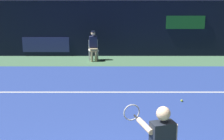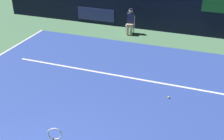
{
  "view_description": "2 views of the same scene",
  "coord_description": "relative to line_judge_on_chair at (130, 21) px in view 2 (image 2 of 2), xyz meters",
  "views": [
    {
      "loc": [
        0.07,
        -4.51,
        3.6
      ],
      "look_at": [
        0.04,
        4.73,
        1.09
      ],
      "focal_mm": 54.62,
      "sensor_mm": 36.0,
      "label": 1
    },
    {
      "loc": [
        2.98,
        -2.7,
        5.15
      ],
      "look_at": [
        0.38,
        4.48,
        1.05
      ],
      "focal_mm": 44.21,
      "sensor_mm": 36.0,
      "label": 2
    }
  ],
  "objects": [
    {
      "name": "back_wall",
      "position": [
        0.75,
        1.04,
        0.61
      ],
      "size": [
        17.42,
        0.33,
        2.6
      ],
      "color": "black",
      "rests_on": "ground"
    },
    {
      "name": "tennis_ball",
      "position": [
        2.92,
        -5.33,
        -0.64
      ],
      "size": [
        0.07,
        0.07,
        0.07
      ],
      "primitive_type": "sphere",
      "color": "#CCE033",
      "rests_on": "court_surface"
    },
    {
      "name": "court_surface",
      "position": [
        0.76,
        -6.27,
        -0.68
      ],
      "size": [
        10.82,
        10.29,
        0.01
      ],
      "primitive_type": "cube",
      "color": "#2D479E",
      "rests_on": "ground"
    },
    {
      "name": "line_service",
      "position": [
        0.76,
        -4.47,
        -0.67
      ],
      "size": [
        8.44,
        0.1,
        0.01
      ],
      "primitive_type": "cube",
      "color": "white",
      "rests_on": "court_surface"
    },
    {
      "name": "line_judge_on_chair",
      "position": [
        0.0,
        0.0,
        0.0
      ],
      "size": [
        0.49,
        0.57,
        1.32
      ],
      "color": "white",
      "rests_on": "ground"
    },
    {
      "name": "ground_plane",
      "position": [
        0.76,
        -6.27,
        -0.69
      ],
      "size": [
        33.89,
        33.89,
        0.0
      ],
      "primitive_type": "plane",
      "color": "#4C7A56"
    }
  ]
}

